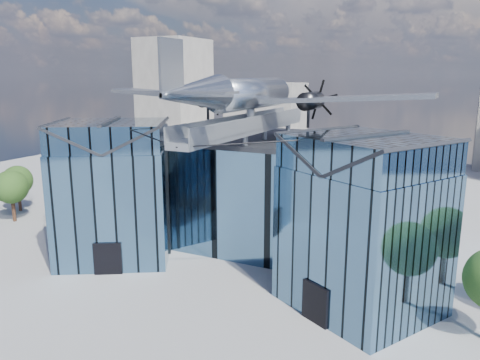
% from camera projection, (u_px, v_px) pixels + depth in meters
% --- Properties ---
extents(ground_plane, '(120.00, 120.00, 0.00)m').
position_uv_depth(ground_plane, '(229.00, 272.00, 37.56)').
color(ground_plane, gray).
extents(museum, '(32.88, 24.50, 17.60)m').
position_uv_depth(museum, '(259.00, 190.00, 41.45)').
color(museum, '#456B8E').
rests_on(museum, ground).
extents(bg_towers, '(77.00, 24.50, 26.00)m').
position_uv_depth(bg_towers, '(373.00, 108.00, 79.05)').
color(bg_towers, gray).
rests_on(bg_towers, ground).
extents(tree_plaza_w, '(4.76, 4.76, 5.62)m').
position_uv_depth(tree_plaza_w, '(11.00, 187.00, 49.83)').
color(tree_plaza_w, '#382116').
rests_on(tree_plaza_w, ground).
extents(tree_side_w, '(3.93, 3.93, 5.34)m').
position_uv_depth(tree_side_w, '(17.00, 181.00, 53.78)').
color(tree_side_w, '#382116').
rests_on(tree_side_w, ground).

